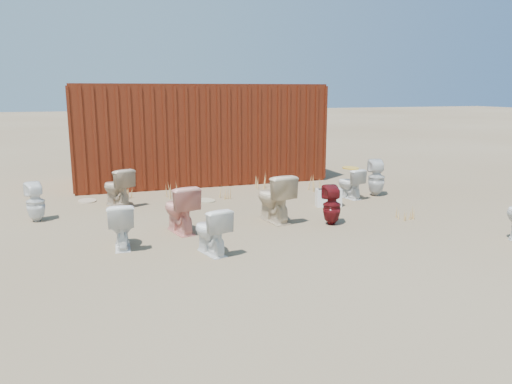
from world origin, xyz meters
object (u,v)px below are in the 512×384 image
object	(u,v)px
shipping_container	(197,132)
toilet_back_yellowlid	(350,183)
toilet_back_beige_right	(274,198)
toilet_front_pink	(180,209)
toilet_back_beige_left	(117,187)
toilet_front_a	(121,225)
toilet_front_maroon	(332,205)
toilet_front_c	(211,231)
loose_tank	(329,198)
toilet_back_e	(376,178)
toilet_back_a	(35,202)

from	to	relation	value
shipping_container	toilet_back_yellowlid	distance (m)	4.28
shipping_container	toilet_back_beige_right	xyz separation A→B (m)	(0.34, -4.58, -0.78)
toilet_front_pink	toilet_back_beige_left	world-z (taller)	toilet_front_pink
toilet_front_a	toilet_front_maroon	distance (m)	3.49
toilet_back_beige_right	toilet_front_c	bearing A→B (deg)	33.36
toilet_front_maroon	toilet_back_beige_left	bearing A→B (deg)	-30.05
toilet_front_c	toilet_back_yellowlid	xyz separation A→B (m)	(3.66, 2.60, -0.02)
toilet_front_pink	loose_tank	world-z (taller)	toilet_front_pink
loose_tank	toilet_back_beige_left	bearing A→B (deg)	173.15
toilet_front_a	loose_tank	bearing A→B (deg)	-157.68
shipping_container	toilet_front_maroon	world-z (taller)	shipping_container
toilet_back_beige_right	toilet_front_maroon	bearing A→B (deg)	139.15
toilet_front_pink	toilet_back_beige_left	bearing A→B (deg)	-82.57
toilet_front_maroon	toilet_back_beige_right	world-z (taller)	toilet_back_beige_right
toilet_front_a	toilet_back_e	xyz separation A→B (m)	(5.51, 1.98, 0.05)
toilet_front_pink	toilet_back_yellowlid	size ratio (longest dim) A/B	1.22
shipping_container	toilet_back_a	distance (m)	4.91
toilet_back_beige_right	toilet_back_yellowlid	size ratio (longest dim) A/B	1.32
toilet_back_beige_right	toilet_back_e	size ratio (longest dim) A/B	1.08
toilet_back_e	toilet_back_beige_right	bearing A→B (deg)	41.66
toilet_back_yellowlid	toilet_back_e	distance (m)	0.69
toilet_back_beige_left	toilet_front_c	bearing A→B (deg)	80.22
toilet_front_a	toilet_front_maroon	size ratio (longest dim) A/B	1.00
toilet_back_beige_right	shipping_container	bearing A→B (deg)	-95.27
toilet_front_pink	toilet_back_beige_right	world-z (taller)	toilet_back_beige_right
toilet_front_a	toilet_back_e	bearing A→B (deg)	-156.88
toilet_front_pink	loose_tank	xyz separation A→B (m)	(3.11, 0.88, -0.22)
toilet_front_pink	shipping_container	bearing A→B (deg)	-118.60
toilet_front_a	toilet_back_e	distance (m)	5.86
toilet_front_pink	toilet_front_maroon	bearing A→B (deg)	159.02
toilet_front_c	loose_tank	bearing A→B (deg)	-159.12
toilet_front_a	toilet_back_yellowlid	bearing A→B (deg)	-155.01
toilet_back_beige_left	toilet_back_yellowlid	bearing A→B (deg)	143.07
toilet_front_a	toilet_front_pink	bearing A→B (deg)	-148.17
toilet_back_yellowlid	loose_tank	world-z (taller)	toilet_back_yellowlid
toilet_front_c	toilet_back_e	bearing A→B (deg)	-163.30
toilet_back_a	loose_tank	distance (m)	5.41
toilet_front_pink	toilet_front_maroon	size ratio (longest dim) A/B	1.16
toilet_front_pink	toilet_back_a	size ratio (longest dim) A/B	1.13
toilet_front_pink	toilet_back_beige_left	distance (m)	2.40
shipping_container	toilet_back_beige_left	distance (m)	3.40
shipping_container	toilet_back_beige_left	size ratio (longest dim) A/B	7.93
toilet_back_yellowlid	toilet_front_a	bearing A→B (deg)	8.64
toilet_front_a	toilet_front_c	size ratio (longest dim) A/B	1.01
toilet_front_a	toilet_front_pink	size ratio (longest dim) A/B	0.86
toilet_front_c	toilet_back_a	distance (m)	3.67
toilet_back_beige_right	toilet_back_yellowlid	distance (m)	2.52
toilet_front_pink	toilet_back_beige_right	bearing A→B (deg)	172.47
toilet_back_yellowlid	toilet_front_pink	bearing A→B (deg)	6.85
toilet_back_e	loose_tank	size ratio (longest dim) A/B	1.57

